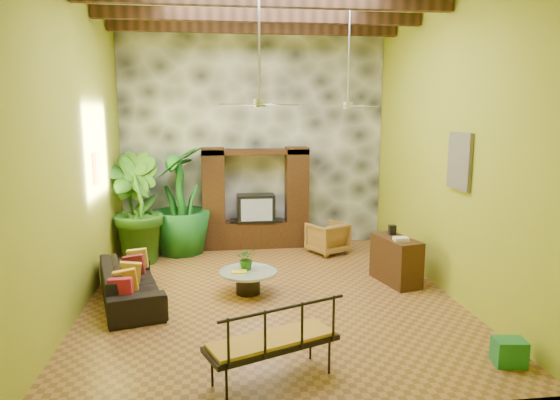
{
  "coord_description": "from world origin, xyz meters",
  "views": [
    {
      "loc": [
        -0.86,
        -8.07,
        3.04
      ],
      "look_at": [
        0.19,
        0.2,
        1.6
      ],
      "focal_mm": 32.0,
      "sensor_mm": 36.0,
      "label": 1
    }
  ],
  "objects": [
    {
      "name": "ground",
      "position": [
        0.0,
        0.0,
        0.0
      ],
      "size": [
        7.0,
        7.0,
        0.0
      ],
      "primitive_type": "plane",
      "color": "brown",
      "rests_on": "ground"
    },
    {
      "name": "back_wall",
      "position": [
        0.0,
        3.5,
        2.5
      ],
      "size": [
        6.0,
        0.02,
        5.0
      ],
      "primitive_type": "cube",
      "color": "#9CA425",
      "rests_on": "ground"
    },
    {
      "name": "left_wall",
      "position": [
        -3.0,
        0.0,
        2.5
      ],
      "size": [
        0.02,
        7.0,
        5.0
      ],
      "primitive_type": "cube",
      "color": "#9CA425",
      "rests_on": "ground"
    },
    {
      "name": "right_wall",
      "position": [
        3.0,
        0.0,
        2.5
      ],
      "size": [
        0.02,
        7.0,
        5.0
      ],
      "primitive_type": "cube",
      "color": "#9CA425",
      "rests_on": "ground"
    },
    {
      "name": "stone_accent_wall",
      "position": [
        0.0,
        3.44,
        2.5
      ],
      "size": [
        5.98,
        0.1,
        4.98
      ],
      "primitive_type": "cube",
      "color": "#303337",
      "rests_on": "ground"
    },
    {
      "name": "ceiling_beams",
      "position": [
        0.0,
        0.0,
        4.78
      ],
      "size": [
        5.95,
        5.36,
        0.22
      ],
      "color": "#3B1F12",
      "rests_on": "ceiling"
    },
    {
      "name": "entertainment_center",
      "position": [
        0.0,
        3.14,
        0.97
      ],
      "size": [
        2.4,
        0.55,
        2.3
      ],
      "color": "black",
      "rests_on": "ground"
    },
    {
      "name": "ceiling_fan_front",
      "position": [
        -0.2,
        -0.4,
        3.4
      ],
      "size": [
        1.28,
        1.28,
        1.86
      ],
      "color": "#ACACB0",
      "rests_on": "ceiling"
    },
    {
      "name": "ceiling_fan_back",
      "position": [
        1.6,
        1.2,
        3.4
      ],
      "size": [
        1.28,
        1.28,
        1.86
      ],
      "color": "#ACACB0",
      "rests_on": "ceiling"
    },
    {
      "name": "wall_art_mask",
      "position": [
        -2.96,
        1.0,
        2.1
      ],
      "size": [
        0.06,
        0.32,
        0.55
      ],
      "primitive_type": "cube",
      "color": "gold",
      "rests_on": "left_wall"
    },
    {
      "name": "wall_art_painting",
      "position": [
        2.96,
        -0.6,
        2.3
      ],
      "size": [
        0.06,
        0.7,
        0.9
      ],
      "primitive_type": "cube",
      "color": "#244D84",
      "rests_on": "right_wall"
    },
    {
      "name": "sofa",
      "position": [
        -2.3,
        -0.06,
        0.32
      ],
      "size": [
        1.38,
        2.32,
        0.63
      ],
      "primitive_type": "imported",
      "rotation": [
        0.0,
        0.0,
        1.83
      ],
      "color": "black",
      "rests_on": "ground"
    },
    {
      "name": "wicker_armchair",
      "position": [
        1.53,
        2.41,
        0.35
      ],
      "size": [
        1.0,
        1.01,
        0.69
      ],
      "primitive_type": "imported",
      "rotation": [
        0.0,
        0.0,
        3.62
      ],
      "color": "#996637",
      "rests_on": "ground"
    },
    {
      "name": "tall_plant_a",
      "position": [
        -2.65,
        2.45,
        1.12
      ],
      "size": [
        1.42,
        1.27,
        2.23
      ],
      "primitive_type": "imported",
      "rotation": [
        0.0,
        0.0,
        0.51
      ],
      "color": "#245616",
      "rests_on": "ground"
    },
    {
      "name": "tall_plant_b",
      "position": [
        -2.56,
        2.29,
        1.14
      ],
      "size": [
        1.6,
        1.6,
        2.28
      ],
      "primitive_type": "imported",
      "rotation": [
        0.0,
        0.0,
        2.36
      ],
      "color": "#275A17",
      "rests_on": "ground"
    },
    {
      "name": "tall_plant_c",
      "position": [
        -1.68,
        2.81,
        1.18
      ],
      "size": [
        1.47,
        1.47,
        2.36
      ],
      "primitive_type": "imported",
      "rotation": [
        0.0,
        0.0,
        4.59
      ],
      "color": "#1A6522",
      "rests_on": "ground"
    },
    {
      "name": "coffee_table",
      "position": [
        -0.38,
        0.1,
        0.26
      ],
      "size": [
        0.99,
        0.99,
        0.4
      ],
      "rotation": [
        0.0,
        0.0,
        0.28
      ],
      "color": "black",
      "rests_on": "ground"
    },
    {
      "name": "centerpiece_plant",
      "position": [
        -0.39,
        0.2,
        0.59
      ],
      "size": [
        0.35,
        0.3,
        0.39
      ],
      "primitive_type": "imported",
      "rotation": [
        0.0,
        0.0,
        -0.0
      ],
      "color": "#205616",
      "rests_on": "coffee_table"
    },
    {
      "name": "yellow_tray",
      "position": [
        -0.53,
        0.03,
        0.41
      ],
      "size": [
        0.26,
        0.2,
        0.03
      ],
      "primitive_type": "cube",
      "rotation": [
        0.0,
        0.0,
        -0.13
      ],
      "color": "yellow",
      "rests_on": "coffee_table"
    },
    {
      "name": "iron_bench",
      "position": [
        -0.28,
        -2.84,
        0.54
      ],
      "size": [
        1.62,
        1.11,
        0.57
      ],
      "rotation": [
        0.0,
        0.0,
        0.38
      ],
      "color": "black",
      "rests_on": "ground"
    },
    {
      "name": "side_console",
      "position": [
        2.33,
        0.32,
        0.42
      ],
      "size": [
        0.7,
        1.13,
        0.84
      ],
      "primitive_type": "cube",
      "rotation": [
        0.0,
        0.0,
        0.23
      ],
      "color": "#3B1912",
      "rests_on": "ground"
    },
    {
      "name": "green_bin",
      "position": [
        2.64,
        -2.77,
        0.16
      ],
      "size": [
        0.41,
        0.33,
        0.32
      ],
      "primitive_type": "cube",
      "rotation": [
        0.0,
        0.0,
        -0.14
      ],
      "color": "#227F29",
      "rests_on": "ground"
    }
  ]
}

